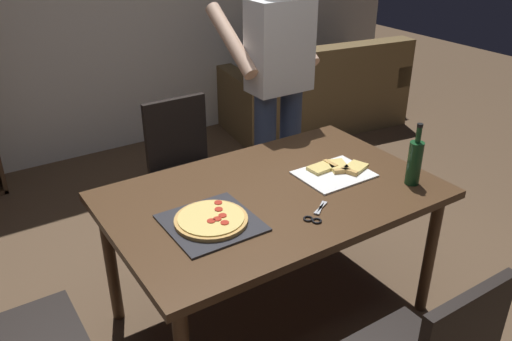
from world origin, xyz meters
TOP-DOWN VIEW (x-y plane):
  - ground_plane at (0.00, 0.00)m, footprint 12.00×12.00m
  - dining_table at (0.00, 0.00)m, footprint 1.57×1.00m
  - chair_far_side at (0.00, 0.99)m, footprint 0.42×0.42m
  - couch at (1.89, 1.99)m, footprint 1.80×1.07m
  - person_serving_pizza at (0.56, 0.77)m, footprint 0.55×0.54m
  - pepperoni_pizza_on_tray at (-0.39, -0.09)m, footprint 0.38×0.38m
  - pizza_slices_on_towel at (0.38, -0.02)m, footprint 0.38×0.28m
  - wine_bottle at (0.62, -0.30)m, footprint 0.07×0.07m
  - kitchen_scissors at (0.03, -0.29)m, footprint 0.19×0.15m

SIDE VIEW (x-z plane):
  - ground_plane at x=0.00m, z-range 0.00..0.00m
  - couch at x=1.89m, z-range -0.12..0.73m
  - chair_far_side at x=0.00m, z-range 0.06..0.96m
  - dining_table at x=0.00m, z-range 0.30..1.05m
  - kitchen_scissors at x=0.03m, z-range 0.75..0.76m
  - pizza_slices_on_towel at x=0.38m, z-range 0.75..0.78m
  - pepperoni_pizza_on_tray at x=-0.39m, z-range 0.75..0.78m
  - wine_bottle at x=0.62m, z-range 0.71..1.03m
  - person_serving_pizza at x=0.56m, z-range 0.12..1.87m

